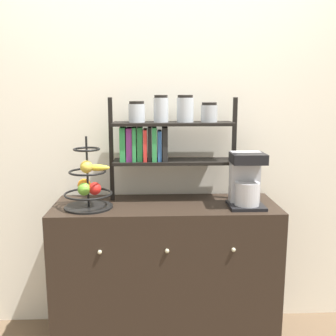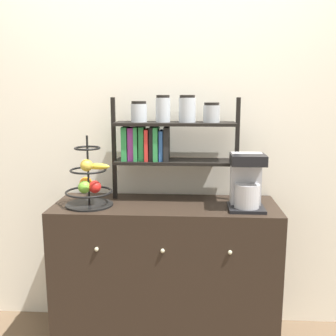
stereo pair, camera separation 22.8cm
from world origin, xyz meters
name	(u,v)px [view 1 (the left image)]	position (x,y,z in m)	size (l,w,h in m)	color
wall_back	(164,129)	(0.00, 0.51, 1.30)	(7.00, 0.05, 2.60)	silver
sideboard	(166,274)	(0.00, 0.23, 0.44)	(1.32, 0.48, 0.88)	black
coffee_maker	(246,180)	(0.46, 0.17, 1.04)	(0.20, 0.20, 0.31)	black
fruit_stand	(88,185)	(-0.44, 0.18, 1.02)	(0.28, 0.28, 0.41)	black
shelf_hutch	(162,134)	(-0.02, 0.35, 1.28)	(0.77, 0.20, 0.63)	black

